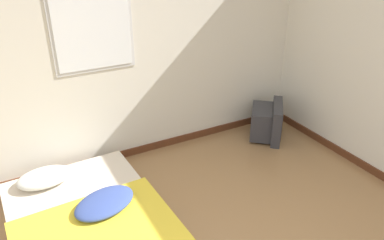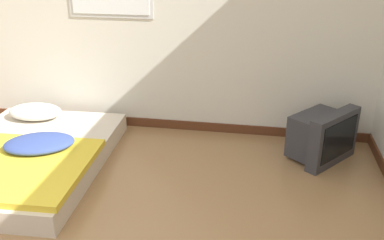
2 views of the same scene
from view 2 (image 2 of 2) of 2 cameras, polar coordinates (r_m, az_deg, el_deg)
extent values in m
cube|color=#562D19|center=(4.52, -9.45, -0.10)|extent=(7.37, 0.02, 0.09)
cube|color=beige|center=(3.90, -21.16, -4.78)|extent=(1.33, 1.79, 0.17)
ellipsoid|color=silver|center=(4.46, -20.19, 1.06)|extent=(0.53, 0.36, 0.14)
cube|color=yellow|center=(3.61, -23.73, -5.62)|extent=(1.32, 1.06, 0.05)
ellipsoid|color=#384C93|center=(3.72, -19.70, -2.94)|extent=(0.66, 0.55, 0.11)
cube|color=#333338|center=(3.93, 16.01, -1.74)|extent=(0.51, 0.54, 0.37)
cube|color=#333338|center=(3.84, 18.31, -2.37)|extent=(0.46, 0.53, 0.46)
cube|color=black|center=(3.81, 19.08, -2.49)|extent=(0.31, 0.38, 0.33)
camera|label=1|loc=(2.40, -81.79, 18.66)|focal=35.00mm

